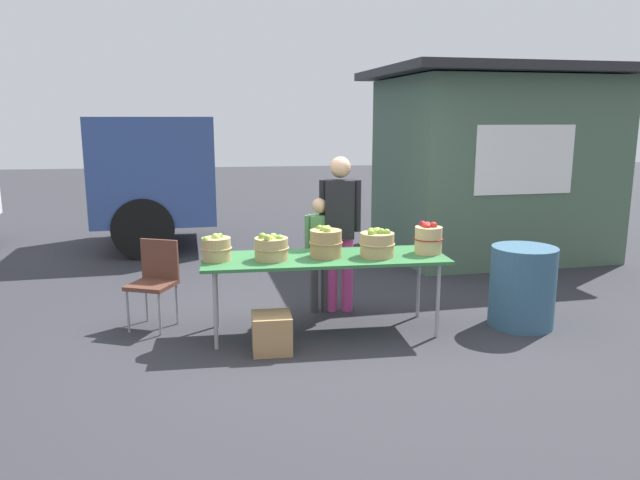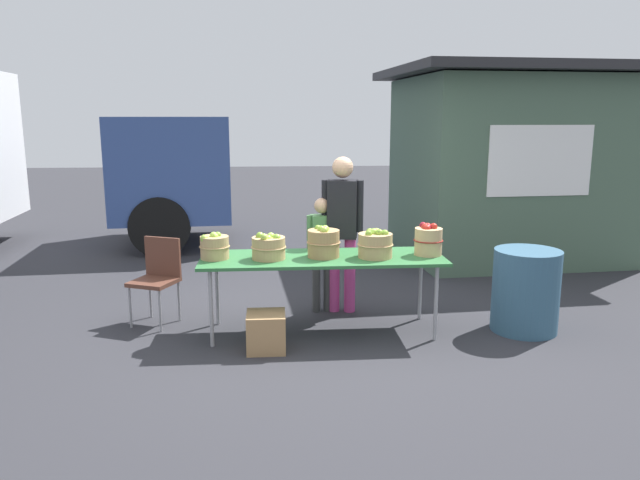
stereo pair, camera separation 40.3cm
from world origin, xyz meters
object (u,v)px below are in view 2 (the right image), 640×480
apple_basket_red_0 (428,240)px  apple_basket_green_0 (214,246)px  apple_basket_green_3 (375,244)px  vendor_adult (342,222)px  market_table (322,261)px  produce_crate (266,332)px  child_customer (322,245)px  trash_barrel (526,291)px  apple_basket_green_1 (268,247)px  apple_basket_green_2 (323,242)px  folding_chair (157,274)px

apple_basket_red_0 → apple_basket_green_0: bearing=-179.9°
apple_basket_green_3 → vendor_adult: vendor_adult is taller
market_table → produce_crate: size_ratio=6.72×
produce_crate → market_table: bearing=38.1°
vendor_adult → child_customer: vendor_adult is taller
produce_crate → vendor_adult: bearing=52.7°
market_table → produce_crate: market_table is taller
apple_basket_green_3 → apple_basket_red_0: bearing=7.0°
apple_basket_red_0 → child_customer: 1.18m
market_table → trash_barrel: size_ratio=2.87×
apple_basket_green_1 → apple_basket_green_3: apple_basket_green_3 is taller
market_table → apple_basket_green_1: (-0.51, -0.05, 0.15)m
apple_basket_green_0 → trash_barrel: bearing=-1.9°
apple_basket_green_2 → apple_basket_red_0: 1.01m
market_table → apple_basket_green_1: apple_basket_green_1 is taller
apple_basket_green_2 → apple_basket_red_0: bearing=0.5°
vendor_adult → trash_barrel: 1.94m
apple_basket_green_2 → trash_barrel: size_ratio=0.40×
apple_basket_red_0 → market_table: bearing=179.9°
market_table → apple_basket_green_2: 0.18m
trash_barrel → apple_basket_green_2: bearing=177.3°
folding_chair → produce_crate: size_ratio=2.51×
apple_basket_red_0 → trash_barrel: apple_basket_red_0 is taller
apple_basket_green_2 → apple_basket_green_3: apple_basket_green_2 is taller
apple_basket_green_3 → produce_crate: (-1.03, -0.36, -0.70)m
apple_basket_green_1 → trash_barrel: (2.47, -0.05, -0.46)m
vendor_adult → folding_chair: size_ratio=1.92×
produce_crate → apple_basket_red_0: bearing=15.2°
market_table → vendor_adult: size_ratio=1.39×
apple_basket_red_0 → vendor_adult: vendor_adult is taller
apple_basket_green_0 → produce_crate: size_ratio=0.83×
child_customer → produce_crate: size_ratio=3.58×
market_table → vendor_adult: vendor_adult is taller
apple_basket_green_2 → apple_basket_red_0: (1.01, 0.01, 0.01)m
apple_basket_green_0 → apple_basket_green_2: (1.02, -0.01, 0.02)m
trash_barrel → apple_basket_green_1: bearing=178.7°
market_table → apple_basket_green_0: size_ratio=8.07×
apple_basket_green_2 → trash_barrel: apple_basket_green_2 is taller
apple_basket_green_0 → folding_chair: apple_basket_green_0 is taller
apple_basket_green_3 → folding_chair: apple_basket_green_3 is taller
apple_basket_green_3 → child_customer: size_ratio=0.28×
apple_basket_green_0 → apple_basket_green_3: size_ratio=0.84×
apple_basket_green_0 → vendor_adult: vendor_adult is taller
apple_basket_green_1 → produce_crate: 0.79m
apple_basket_green_1 → trash_barrel: size_ratio=0.41×
market_table → child_customer: size_ratio=1.88×
vendor_adult → produce_crate: 1.54m
vendor_adult → folding_chair: bearing=17.3°
apple_basket_green_2 → child_customer: size_ratio=0.26×
market_table → apple_basket_green_0: (-1.01, -0.00, 0.16)m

